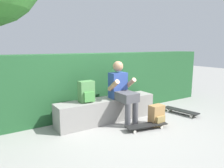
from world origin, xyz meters
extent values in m
plane|color=gray|center=(0.00, 0.00, 0.00)|extent=(24.00, 24.00, 0.00)
cube|color=gray|center=(0.00, 0.44, 0.23)|extent=(2.12, 0.43, 0.47)
cube|color=#2D4793|center=(0.22, 0.37, 0.73)|extent=(0.34, 0.22, 0.52)
sphere|color=tan|center=(0.22, 0.37, 1.11)|extent=(0.21, 0.21, 0.21)
cube|color=#4C4C51|center=(0.22, 0.06, 0.55)|extent=(0.32, 0.40, 0.17)
cylinder|color=#4C4C51|center=(0.13, -0.09, 0.23)|extent=(0.11, 0.11, 0.47)
cylinder|color=#4C4C51|center=(0.31, -0.09, 0.23)|extent=(0.11, 0.11, 0.47)
cylinder|color=tan|center=(0.02, 0.23, 0.77)|extent=(0.09, 0.33, 0.27)
cylinder|color=tan|center=(0.42, 0.23, 0.77)|extent=(0.09, 0.33, 0.27)
cube|color=black|center=(0.37, -0.35, 0.08)|extent=(0.82, 0.36, 0.02)
cylinder|color=silver|center=(0.66, -0.33, 0.03)|extent=(0.06, 0.04, 0.05)
cylinder|color=silver|center=(0.63, -0.48, 0.03)|extent=(0.06, 0.04, 0.05)
cylinder|color=silver|center=(0.11, -0.22, 0.03)|extent=(0.06, 0.04, 0.05)
cylinder|color=silver|center=(0.08, -0.36, 0.03)|extent=(0.06, 0.04, 0.05)
cube|color=black|center=(1.63, -0.10, 0.08)|extent=(0.34, 0.82, 0.02)
cylinder|color=silver|center=(1.50, 0.16, 0.03)|extent=(0.04, 0.06, 0.05)
cylinder|color=silver|center=(1.65, 0.19, 0.03)|extent=(0.04, 0.06, 0.05)
cylinder|color=silver|center=(1.61, -0.39, 0.03)|extent=(0.04, 0.06, 0.05)
cylinder|color=silver|center=(1.75, -0.36, 0.03)|extent=(0.04, 0.06, 0.05)
cube|color=#51894C|center=(-0.46, 0.44, 0.67)|extent=(0.28, 0.18, 0.40)
cube|color=#489144|center=(-0.46, 0.32, 0.59)|extent=(0.20, 0.05, 0.18)
cube|color=#A37A47|center=(0.67, -0.29, 0.20)|extent=(0.28, 0.18, 0.40)
cube|color=#9C834B|center=(0.67, -0.41, 0.12)|extent=(0.20, 0.05, 0.18)
cube|color=#22542C|center=(0.21, 1.08, 0.68)|extent=(6.00, 0.55, 1.35)
camera|label=1|loc=(-2.15, -3.09, 1.52)|focal=33.75mm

